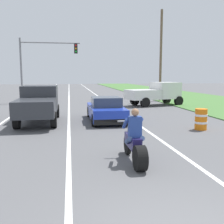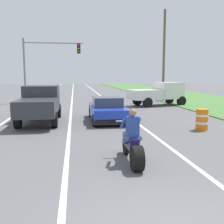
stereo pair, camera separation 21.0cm
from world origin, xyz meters
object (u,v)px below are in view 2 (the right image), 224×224
object	(u,v)px
motorcycle_with_rider	(132,144)
pickup_truck_right_shoulder_white	(159,93)
sports_car_blue	(107,110)
traffic_light_mast_near	(44,59)
construction_barrel_nearest	(202,119)
pickup_truck_left_lane_dark_grey	(40,102)

from	to	relation	value
motorcycle_with_rider	pickup_truck_right_shoulder_white	world-z (taller)	pickup_truck_right_shoulder_white
sports_car_blue	traffic_light_mast_near	world-z (taller)	traffic_light_mast_near
sports_car_blue	construction_barrel_nearest	distance (m)	5.17
motorcycle_with_rider	pickup_truck_right_shoulder_white	distance (m)	15.56
pickup_truck_left_lane_dark_grey	motorcycle_with_rider	bearing A→B (deg)	-64.77
sports_car_blue	motorcycle_with_rider	bearing A→B (deg)	-91.36
motorcycle_with_rider	traffic_light_mast_near	world-z (taller)	traffic_light_mast_near
pickup_truck_right_shoulder_white	construction_barrel_nearest	distance (m)	10.40
motorcycle_with_rider	construction_barrel_nearest	xyz separation A→B (m)	(4.28, 4.23, -0.09)
sports_car_blue	pickup_truck_left_lane_dark_grey	distance (m)	3.70
pickup_truck_right_shoulder_white	sports_car_blue	bearing A→B (deg)	-126.85
pickup_truck_right_shoulder_white	motorcycle_with_rider	bearing A→B (deg)	-110.89
sports_car_blue	construction_barrel_nearest	bearing A→B (deg)	-37.39
pickup_truck_left_lane_dark_grey	traffic_light_mast_near	bearing A→B (deg)	94.85
traffic_light_mast_near	pickup_truck_right_shoulder_white	bearing A→B (deg)	-22.15
sports_car_blue	pickup_truck_right_shoulder_white	bearing A→B (deg)	53.15
motorcycle_with_rider	traffic_light_mast_near	bearing A→B (deg)	103.44
sports_car_blue	traffic_light_mast_near	xyz separation A→B (m)	(-4.62, 11.23, 3.43)
construction_barrel_nearest	traffic_light_mast_near	bearing A→B (deg)	121.27
pickup_truck_right_shoulder_white	traffic_light_mast_near	xyz separation A→B (m)	(-9.99, 4.07, 2.95)
pickup_truck_left_lane_dark_grey	sports_car_blue	bearing A→B (deg)	-0.82
sports_car_blue	traffic_light_mast_near	bearing A→B (deg)	112.35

